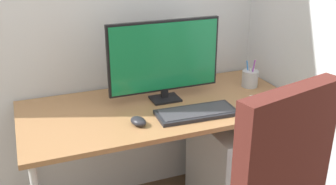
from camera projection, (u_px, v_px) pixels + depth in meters
desk at (161, 115)px, 2.18m from camera, size 1.50×0.70×0.75m
filing_cabinet at (233, 164)px, 2.44m from camera, size 0.40×0.53×0.58m
monitor at (164, 58)px, 2.14m from camera, size 0.63×0.13×0.45m
keyboard at (196, 113)px, 2.04m from camera, size 0.42×0.19×0.02m
mouse at (138, 121)px, 1.93m from camera, size 0.09×0.11×0.04m
pen_holder at (250, 78)px, 2.40m from camera, size 0.10×0.10×0.18m
notebook at (265, 102)px, 2.18m from camera, size 0.19×0.19×0.02m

